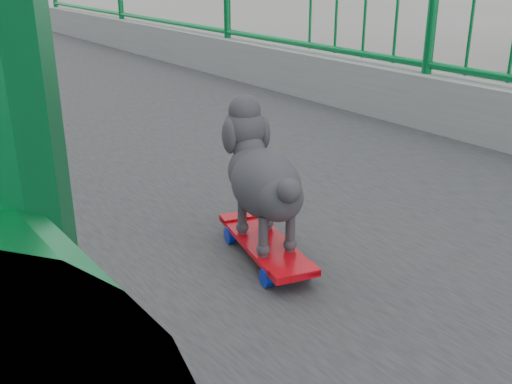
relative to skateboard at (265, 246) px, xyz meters
name	(u,v)px	position (x,y,z in m)	size (l,w,h in m)	color
skateboard	(265,246)	(0.00, 0.00, 0.00)	(0.26, 0.51, 0.07)	red
poodle	(262,176)	(0.01, 0.02, 0.23)	(0.27, 0.47, 0.40)	#272529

